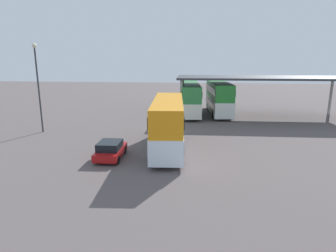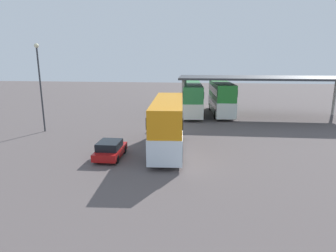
# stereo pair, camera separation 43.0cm
# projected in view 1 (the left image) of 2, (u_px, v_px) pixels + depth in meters

# --- Properties ---
(ground_plane) EXTENTS (140.00, 140.00, 0.00)m
(ground_plane) POSITION_uv_depth(u_px,v_px,m) (181.00, 163.00, 21.04)
(ground_plane) COLOR #594F4F
(double_decker_main) EXTENTS (3.07, 10.32, 4.17)m
(double_decker_main) POSITION_uv_depth(u_px,v_px,m) (168.00, 123.00, 23.65)
(double_decker_main) COLOR white
(double_decker_main) RESTS_ON ground_plane
(parked_hatchback) EXTENTS (1.85, 3.65, 1.35)m
(parked_hatchback) POSITION_uv_depth(u_px,v_px,m) (110.00, 150.00, 21.82)
(parked_hatchback) COLOR #AA1313
(parked_hatchback) RESTS_ON ground_plane
(double_decker_near_canopy) EXTENTS (3.18, 11.70, 4.13)m
(double_decker_near_canopy) POSITION_uv_depth(u_px,v_px,m) (190.00, 97.00, 39.14)
(double_decker_near_canopy) COLOR silver
(double_decker_near_canopy) RESTS_ON ground_plane
(double_decker_mid_row) EXTENTS (3.13, 10.49, 4.32)m
(double_decker_mid_row) POSITION_uv_depth(u_px,v_px,m) (219.00, 97.00, 38.80)
(double_decker_mid_row) COLOR silver
(double_decker_mid_row) RESTS_ON ground_plane
(depot_canopy) EXTENTS (21.18, 7.07, 5.18)m
(depot_canopy) POSITION_uv_depth(u_px,v_px,m) (261.00, 79.00, 36.01)
(depot_canopy) COLOR #33353A
(depot_canopy) RESTS_ON ground_plane
(lamppost_tall) EXTENTS (0.44, 0.44, 8.88)m
(lamppost_tall) POSITION_uv_depth(u_px,v_px,m) (38.00, 78.00, 28.53)
(lamppost_tall) COLOR #33353A
(lamppost_tall) RESTS_ON ground_plane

